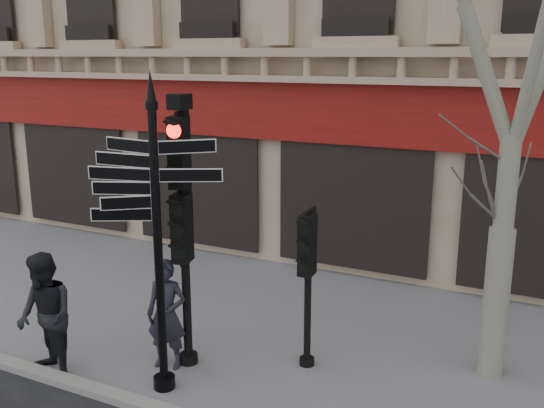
{
  "coord_description": "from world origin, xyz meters",
  "views": [
    {
      "loc": [
        4.12,
        -7.31,
        4.79
      ],
      "look_at": [
        0.19,
        0.6,
        2.62
      ],
      "focal_mm": 40.0,
      "sensor_mm": 36.0,
      "label": 1
    }
  ],
  "objects_px": {
    "traffic_signal_main": "(183,200)",
    "pedestrian_a": "(167,314)",
    "traffic_signal_secondary": "(308,262)",
    "fingerpost": "(155,183)",
    "pedestrian_b": "(45,317)"
  },
  "relations": [
    {
      "from": "fingerpost",
      "to": "traffic_signal_main",
      "type": "relative_size",
      "value": 1.09
    },
    {
      "from": "traffic_signal_main",
      "to": "pedestrian_a",
      "type": "relative_size",
      "value": 2.42
    },
    {
      "from": "pedestrian_b",
      "to": "pedestrian_a",
      "type": "bearing_deg",
      "value": 58.06
    },
    {
      "from": "fingerpost",
      "to": "pedestrian_a",
      "type": "height_order",
      "value": "fingerpost"
    },
    {
      "from": "fingerpost",
      "to": "traffic_signal_main",
      "type": "bearing_deg",
      "value": 79.39
    },
    {
      "from": "traffic_signal_main",
      "to": "pedestrian_a",
      "type": "distance_m",
      "value": 1.84
    },
    {
      "from": "traffic_signal_secondary",
      "to": "fingerpost",
      "type": "bearing_deg",
      "value": -140.2
    },
    {
      "from": "traffic_signal_main",
      "to": "pedestrian_b",
      "type": "xyz_separation_m",
      "value": [
        -1.67,
        -1.29,
        -1.71
      ]
    },
    {
      "from": "pedestrian_a",
      "to": "pedestrian_b",
      "type": "xyz_separation_m",
      "value": [
        -1.44,
        -1.06,
        0.1
      ]
    },
    {
      "from": "fingerpost",
      "to": "traffic_signal_secondary",
      "type": "height_order",
      "value": "fingerpost"
    },
    {
      "from": "fingerpost",
      "to": "pedestrian_b",
      "type": "xyz_separation_m",
      "value": [
        -1.77,
        -0.5,
        -2.12
      ]
    },
    {
      "from": "traffic_signal_main",
      "to": "pedestrian_a",
      "type": "xyz_separation_m",
      "value": [
        -0.23,
        -0.23,
        -1.81
      ]
    },
    {
      "from": "fingerpost",
      "to": "pedestrian_b",
      "type": "bearing_deg",
      "value": 177.99
    },
    {
      "from": "traffic_signal_secondary",
      "to": "traffic_signal_main",
      "type": "bearing_deg",
      "value": -159.87
    },
    {
      "from": "fingerpost",
      "to": "traffic_signal_main",
      "type": "distance_m",
      "value": 0.89
    }
  ]
}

